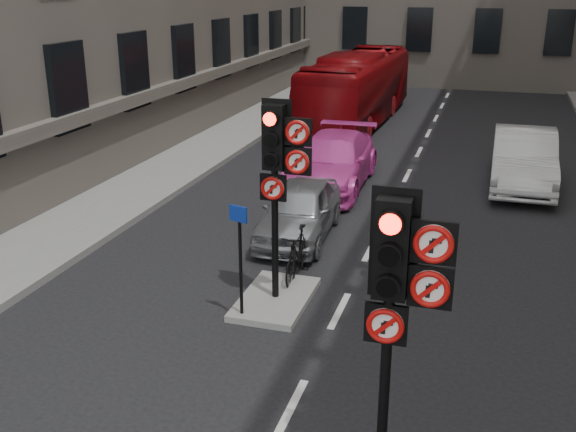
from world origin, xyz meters
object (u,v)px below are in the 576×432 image
Objects in this scene: motorcyclist at (391,246)px; car_pink at (332,162)px; signal_far at (279,159)px; car_white at (523,159)px; signal_near at (398,282)px; car_silver at (299,210)px; bus_red at (357,88)px; info_sign at (240,245)px; motorcycle at (298,254)px.

car_pink is at bearing -43.70° from motorcyclist.
signal_far is 10.10m from car_white.
signal_near reaches higher than car_white.
bus_red is at bearing 92.98° from car_silver.
motorcycle is at bearing 93.27° from info_sign.
bus_red is at bearing 102.64° from signal_near.
motorcycle is at bearing 116.76° from signal_near.
motorcyclist is (-0.84, 5.43, -1.81)m from signal_near.
bus_red is at bearing 111.13° from info_sign.
car_silver is 4.01m from car_pink.
signal_near reaches higher than motorcycle.
bus_red is 15.04m from motorcycle.
motorcyclist is (-2.56, -7.50, -0.02)m from car_white.
signal_far reaches higher than motorcycle.
car_white is at bearing 60.24° from motorcycle.
bus_red is 5.10× the size of info_sign.
motorcycle is at bearing -80.64° from bus_red.
car_white is 2.85× the size of motorcycle.
signal_near is 0.36× the size of bus_red.
motorcyclist is at bearing 39.01° from signal_far.
info_sign is at bearing 133.58° from signal_near.
signal_near is 2.31× the size of motorcyclist.
motorcyclist is at bearing -108.90° from car_white.
bus_red is (-6.21, 7.10, 0.61)m from car_white.
signal_far is 2.47m from motorcycle.
signal_far is 2.13× the size of motorcycle.
car_white reaches higher than car_silver.
info_sign reaches higher than motorcyclist.
motorcycle is (-4.31, -7.79, -0.28)m from car_white.
info_sign is (-0.45, -1.95, 0.89)m from motorcycle.
motorcycle is 0.85× the size of info_sign.
motorcyclist is at bearing 61.70° from info_sign.
car_pink is at bearing 96.20° from signal_far.
car_pink is 2.96× the size of motorcycle.
signal_near reaches higher than motorcyclist.
signal_near reaches higher than car_pink.
motorcycle is at bearing 89.48° from signal_far.
signal_near is 2.13× the size of motorcycle.
bus_red is at bearing 96.72° from signal_far.
car_silver is 4.17m from info_sign.
car_silver is 0.37× the size of bus_red.
signal_near is at bearing -30.23° from info_sign.
car_pink is at bearing -162.27° from car_white.
motorcycle is (0.80, -6.15, -0.22)m from car_pink.
car_white is (4.91, 5.64, 0.16)m from car_silver.
signal_far is at bearing -84.83° from car_pink.
motorcyclist reaches higher than motorcycle.
car_white is 0.48× the size of bus_red.
bus_red is 5.99× the size of motorcycle.
car_silver is at bearing -88.08° from car_pink.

